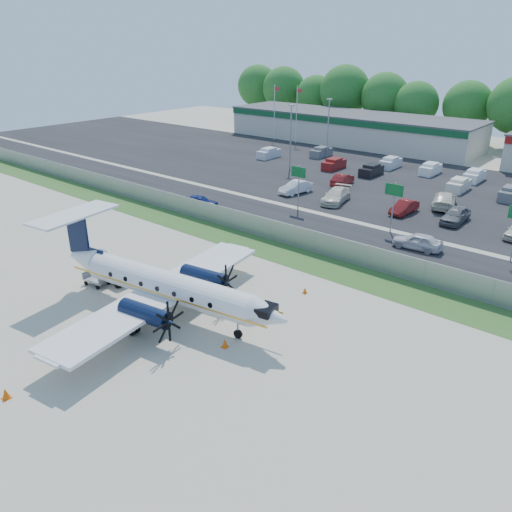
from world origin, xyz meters
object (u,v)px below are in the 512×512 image
Objects in this scene: baggage_cart_near at (97,279)px; baggage_cart_far at (127,314)px; aircraft at (164,284)px; pushback_tug at (120,272)px.

baggage_cart_far is (6.06, -1.77, -0.02)m from baggage_cart_near.
aircraft reaches higher than baggage_cart_near.
baggage_cart_far is (-1.44, -2.19, -1.81)m from aircraft.
baggage_cart_near reaches higher than baggage_cart_far.
aircraft is 7.72m from baggage_cart_near.
baggage_cart_near is at bearing -117.27° from pushback_tug.
baggage_cart_far is at bearing -16.24° from baggage_cart_near.
aircraft is 6.95m from pushback_tug.
aircraft reaches higher than baggage_cart_far.
baggage_cart_near is (-0.81, -1.58, -0.26)m from pushback_tug.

